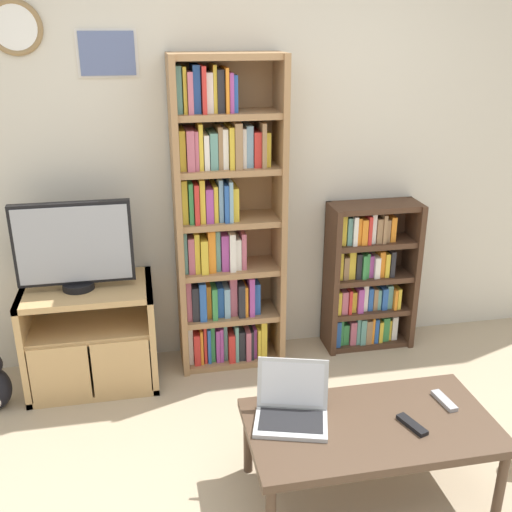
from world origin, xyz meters
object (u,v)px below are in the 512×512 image
Objects in this scene: television at (74,247)px; remote_near_laptop at (412,425)px; coffee_table at (371,430)px; tv_stand at (91,336)px; remote_far_from_laptop at (444,401)px; bookshelf_tall at (223,226)px; laptop at (292,406)px; bookshelf_short at (366,278)px.

remote_near_laptop is at bearing -40.05° from television.
coffee_table is 0.18m from remote_near_laptop.
tv_stand reaches higher than remote_far_from_laptop.
laptop is at bearing -84.10° from bookshelf_tall.
television reaches higher than tv_stand.
bookshelf_tall reaches higher than bookshelf_short.
television is 0.87m from bookshelf_tall.
bookshelf_short reaches higher than coffee_table.
television reaches higher than remote_far_from_laptop.
bookshelf_tall reaches higher than coffee_table.
remote_far_from_laptop is at bearing 12.99° from remote_near_laptop.
remote_far_from_laptop is (1.72, -1.12, -0.49)m from television.
television is at bearing 138.02° from coffee_table.
television reaches higher than bookshelf_short.
bookshelf_tall reaches higher than laptop.
bookshelf_tall reaches higher than remote_near_laptop.
bookshelf_tall is at bearing -61.83° from remote_far_from_laptop.
coffee_table is at bearing -42.98° from tv_stand.
television is 3.92× the size of remote_near_laptop.
laptop is 0.73m from remote_far_from_laptop.
remote_far_from_laptop is at bearing 11.22° from coffee_table.
remote_far_from_laptop is (0.23, 0.14, 0.00)m from remote_near_laptop.
bookshelf_short reaches higher than remote_near_laptop.
laptop is (0.13, -1.22, -0.46)m from bookshelf_tall.
remote_near_laptop is 1.01× the size of remote_far_from_laptop.
tv_stand is 0.76× the size of bookshelf_short.
tv_stand is 1.46m from laptop.
tv_stand is at bearing 137.02° from coffee_table.
television is 1.69× the size of laptop.
tv_stand is at bearing 147.50° from laptop.
bookshelf_tall is 1.61m from remote_near_laptop.
television is 3.96× the size of remote_far_from_laptop.
laptop is 2.35× the size of remote_far_from_laptop.
bookshelf_tall is 4.96× the size of laptop.
bookshelf_tall is 11.52× the size of remote_near_laptop.
television is at bearing -39.33° from remote_far_from_laptop.
laptop is 0.54m from remote_near_laptop.
bookshelf_short reaches higher than laptop.
bookshelf_short is 2.58× the size of laptop.
laptop reaches higher than remote_near_laptop.
laptop is at bearing 143.21° from remote_near_laptop.
remote_near_laptop is (0.17, -0.06, 0.05)m from coffee_table.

